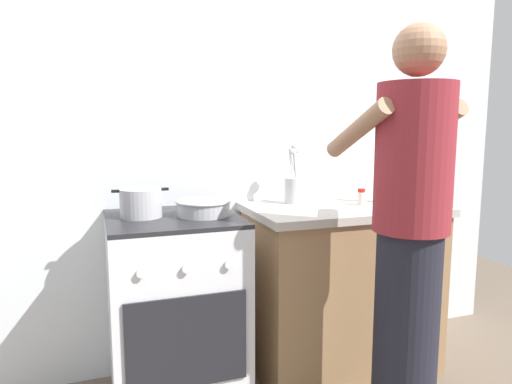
{
  "coord_description": "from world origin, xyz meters",
  "views": [
    {
      "loc": [
        -0.68,
        -1.95,
        1.31
      ],
      "look_at": [
        0.05,
        0.12,
        1.0
      ],
      "focal_mm": 32.2,
      "sensor_mm": 36.0,
      "label": 1
    }
  ],
  "objects_px": {
    "oil_bottle": "(380,182)",
    "utensil_crock": "(294,187)",
    "person": "(409,241)",
    "spice_bottle": "(361,197)",
    "pot": "(141,203)",
    "mixing_bowl": "(204,207)",
    "stove_range": "(175,309)"
  },
  "relations": [
    {
      "from": "pot",
      "to": "person",
      "type": "bearing_deg",
      "value": -33.44
    },
    {
      "from": "utensil_crock",
      "to": "spice_bottle",
      "type": "bearing_deg",
      "value": -28.53
    },
    {
      "from": "stove_range",
      "to": "oil_bottle",
      "type": "relative_size",
      "value": 3.37
    },
    {
      "from": "stove_range",
      "to": "spice_bottle",
      "type": "relative_size",
      "value": 10.25
    },
    {
      "from": "mixing_bowl",
      "to": "spice_bottle",
      "type": "relative_size",
      "value": 2.98
    },
    {
      "from": "utensil_crock",
      "to": "spice_bottle",
      "type": "distance_m",
      "value": 0.36
    },
    {
      "from": "stove_range",
      "to": "pot",
      "type": "xyz_separation_m",
      "value": [
        -0.14,
        0.03,
        0.52
      ]
    },
    {
      "from": "oil_bottle",
      "to": "utensil_crock",
      "type": "bearing_deg",
      "value": 165.9
    },
    {
      "from": "stove_range",
      "to": "mixing_bowl",
      "type": "xyz_separation_m",
      "value": [
        0.14,
        -0.02,
        0.49
      ]
    },
    {
      "from": "pot",
      "to": "mixing_bowl",
      "type": "relative_size",
      "value": 0.98
    },
    {
      "from": "stove_range",
      "to": "mixing_bowl",
      "type": "distance_m",
      "value": 0.51
    },
    {
      "from": "pot",
      "to": "utensil_crock",
      "type": "relative_size",
      "value": 0.79
    },
    {
      "from": "mixing_bowl",
      "to": "pot",
      "type": "bearing_deg",
      "value": 168.31
    },
    {
      "from": "stove_range",
      "to": "mixing_bowl",
      "type": "relative_size",
      "value": 3.44
    },
    {
      "from": "spice_bottle",
      "to": "mixing_bowl",
      "type": "bearing_deg",
      "value": -179.35
    },
    {
      "from": "pot",
      "to": "person",
      "type": "distance_m",
      "value": 1.18
    },
    {
      "from": "oil_bottle",
      "to": "spice_bottle",
      "type": "bearing_deg",
      "value": -160.18
    },
    {
      "from": "person",
      "to": "utensil_crock",
      "type": "bearing_deg",
      "value": 101.8
    },
    {
      "from": "utensil_crock",
      "to": "spice_bottle",
      "type": "relative_size",
      "value": 3.69
    },
    {
      "from": "pot",
      "to": "spice_bottle",
      "type": "bearing_deg",
      "value": -2.42
    },
    {
      "from": "oil_bottle",
      "to": "person",
      "type": "height_order",
      "value": "person"
    },
    {
      "from": "oil_bottle",
      "to": "pot",
      "type": "bearing_deg",
      "value": -179.71
    },
    {
      "from": "utensil_crock",
      "to": "pot",
      "type": "bearing_deg",
      "value": -171.39
    },
    {
      "from": "spice_bottle",
      "to": "oil_bottle",
      "type": "relative_size",
      "value": 0.33
    },
    {
      "from": "stove_range",
      "to": "oil_bottle",
      "type": "height_order",
      "value": "oil_bottle"
    },
    {
      "from": "mixing_bowl",
      "to": "oil_bottle",
      "type": "relative_size",
      "value": 0.98
    },
    {
      "from": "pot",
      "to": "spice_bottle",
      "type": "relative_size",
      "value": 2.91
    },
    {
      "from": "pot",
      "to": "stove_range",
      "type": "bearing_deg",
      "value": -13.29
    },
    {
      "from": "mixing_bowl",
      "to": "person",
      "type": "height_order",
      "value": "person"
    },
    {
      "from": "utensil_crock",
      "to": "oil_bottle",
      "type": "bearing_deg",
      "value": -14.1
    },
    {
      "from": "utensil_crock",
      "to": "oil_bottle",
      "type": "height_order",
      "value": "utensil_crock"
    },
    {
      "from": "mixing_bowl",
      "to": "oil_bottle",
      "type": "height_order",
      "value": "oil_bottle"
    }
  ]
}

